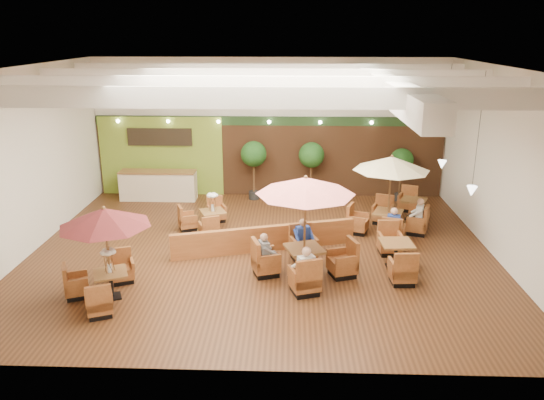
{
  "coord_description": "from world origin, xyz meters",
  "views": [
    {
      "loc": [
        0.86,
        -14.99,
        6.47
      ],
      "look_at": [
        0.3,
        0.5,
        1.5
      ],
      "focal_mm": 35.0,
      "sensor_mm": 36.0,
      "label": 1
    }
  ],
  "objects_px": {
    "topiary_0": "(254,156)",
    "topiary_2": "(402,162)",
    "diner_0": "(305,266)",
    "diner_4": "(418,212)",
    "table_4": "(396,255)",
    "table_5": "(413,210)",
    "topiary_1": "(311,157)",
    "diner_1": "(303,236)",
    "booth_divider": "(265,239)",
    "diner_2": "(266,250)",
    "table_1": "(305,209)",
    "diner_3": "(394,222)",
    "table_2": "(390,181)",
    "service_counter": "(158,185)",
    "table_3": "(207,218)",
    "table_0": "(104,233)"
  },
  "relations": [
    {
      "from": "table_0",
      "to": "table_3",
      "type": "bearing_deg",
      "value": 47.59
    },
    {
      "from": "topiary_0",
      "to": "topiary_2",
      "type": "distance_m",
      "value": 5.79
    },
    {
      "from": "table_2",
      "to": "table_3",
      "type": "xyz_separation_m",
      "value": [
        -6.06,
        0.1,
        -1.39
      ]
    },
    {
      "from": "topiary_0",
      "to": "booth_divider",
      "type": "bearing_deg",
      "value": -82.48
    },
    {
      "from": "table_1",
      "to": "table_5",
      "type": "relative_size",
      "value": 1.12
    },
    {
      "from": "diner_0",
      "to": "diner_2",
      "type": "xyz_separation_m",
      "value": [
        -1.05,
        1.05,
        -0.03
      ]
    },
    {
      "from": "topiary_1",
      "to": "diner_2",
      "type": "height_order",
      "value": "topiary_1"
    },
    {
      "from": "service_counter",
      "to": "diner_3",
      "type": "distance_m",
      "value": 9.58
    },
    {
      "from": "table_4",
      "to": "table_5",
      "type": "height_order",
      "value": "table_4"
    },
    {
      "from": "table_1",
      "to": "topiary_1",
      "type": "xyz_separation_m",
      "value": [
        0.41,
        6.93,
        -0.2
      ]
    },
    {
      "from": "diner_1",
      "to": "topiary_2",
      "type": "bearing_deg",
      "value": -143.39
    },
    {
      "from": "service_counter",
      "to": "diner_1",
      "type": "relative_size",
      "value": 3.73
    },
    {
      "from": "table_0",
      "to": "table_3",
      "type": "xyz_separation_m",
      "value": [
        1.73,
        4.83,
        -1.31
      ]
    },
    {
      "from": "service_counter",
      "to": "topiary_2",
      "type": "bearing_deg",
      "value": 1.19
    },
    {
      "from": "table_0",
      "to": "diner_4",
      "type": "relative_size",
      "value": 3.25
    },
    {
      "from": "diner_3",
      "to": "diner_2",
      "type": "bearing_deg",
      "value": -135.54
    },
    {
      "from": "booth_divider",
      "to": "topiary_2",
      "type": "xyz_separation_m",
      "value": [
        5.09,
        5.25,
        1.18
      ]
    },
    {
      "from": "table_3",
      "to": "diner_2",
      "type": "distance_m",
      "value": 4.03
    },
    {
      "from": "booth_divider",
      "to": "diner_2",
      "type": "xyz_separation_m",
      "value": [
        0.11,
        -1.68,
        0.35
      ]
    },
    {
      "from": "table_3",
      "to": "table_4",
      "type": "distance_m",
      "value": 6.47
    },
    {
      "from": "service_counter",
      "to": "topiary_0",
      "type": "distance_m",
      "value": 3.99
    },
    {
      "from": "topiary_2",
      "to": "diner_2",
      "type": "xyz_separation_m",
      "value": [
        -4.99,
        -6.93,
        -0.83
      ]
    },
    {
      "from": "table_4",
      "to": "diner_2",
      "type": "xyz_separation_m",
      "value": [
        -3.67,
        -0.59,
        0.37
      ]
    },
    {
      "from": "booth_divider",
      "to": "diner_1",
      "type": "relative_size",
      "value": 7.15
    },
    {
      "from": "table_0",
      "to": "diner_3",
      "type": "distance_m",
      "value": 8.7
    },
    {
      "from": "table_2",
      "to": "diner_2",
      "type": "relative_size",
      "value": 3.61
    },
    {
      "from": "table_2",
      "to": "topiary_0",
      "type": "relative_size",
      "value": 1.19
    },
    {
      "from": "diner_0",
      "to": "diner_4",
      "type": "distance_m",
      "value": 5.78
    },
    {
      "from": "diner_3",
      "to": "table_5",
      "type": "bearing_deg",
      "value": 78.74
    },
    {
      "from": "topiary_1",
      "to": "booth_divider",
      "type": "bearing_deg",
      "value": -106.72
    },
    {
      "from": "topiary_2",
      "to": "service_counter",
      "type": "bearing_deg",
      "value": -178.81
    },
    {
      "from": "diner_0",
      "to": "diner_3",
      "type": "xyz_separation_m",
      "value": [
        2.84,
        3.35,
        -0.02
      ]
    },
    {
      "from": "diner_1",
      "to": "diner_4",
      "type": "height_order",
      "value": "diner_1"
    },
    {
      "from": "diner_0",
      "to": "diner_1",
      "type": "height_order",
      "value": "diner_0"
    },
    {
      "from": "topiary_1",
      "to": "diner_4",
      "type": "distance_m",
      "value": 5.09
    },
    {
      "from": "table_3",
      "to": "diner_4",
      "type": "bearing_deg",
      "value": -23.45
    },
    {
      "from": "table_1",
      "to": "diner_1",
      "type": "xyz_separation_m",
      "value": [
        -0.0,
        1.05,
        -1.17
      ]
    },
    {
      "from": "table_3",
      "to": "topiary_1",
      "type": "relative_size",
      "value": 1.07
    },
    {
      "from": "table_5",
      "to": "diner_1",
      "type": "xyz_separation_m",
      "value": [
        -4.0,
        -3.71,
        0.41
      ]
    },
    {
      "from": "booth_divider",
      "to": "table_4",
      "type": "bearing_deg",
      "value": -32.86
    },
    {
      "from": "topiary_0",
      "to": "topiary_1",
      "type": "distance_m",
      "value": 2.27
    },
    {
      "from": "table_5",
      "to": "diner_2",
      "type": "bearing_deg",
      "value": -113.11
    },
    {
      "from": "topiary_1",
      "to": "table_1",
      "type": "bearing_deg",
      "value": -93.43
    },
    {
      "from": "diner_4",
      "to": "table_3",
      "type": "bearing_deg",
      "value": 108.42
    },
    {
      "from": "service_counter",
      "to": "diner_3",
      "type": "bearing_deg",
      "value": -27.52
    },
    {
      "from": "service_counter",
      "to": "table_0",
      "type": "distance_m",
      "value": 8.29
    },
    {
      "from": "diner_0",
      "to": "diner_4",
      "type": "xyz_separation_m",
      "value": [
        3.82,
        4.33,
        -0.03
      ]
    },
    {
      "from": "diner_0",
      "to": "diner_3",
      "type": "distance_m",
      "value": 4.39
    },
    {
      "from": "topiary_1",
      "to": "diner_2",
      "type": "xyz_separation_m",
      "value": [
        -1.47,
        -6.93,
        -0.98
      ]
    },
    {
      "from": "table_1",
      "to": "diner_2",
      "type": "xyz_separation_m",
      "value": [
        -1.05,
        0.0,
        -1.18
      ]
    }
  ]
}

